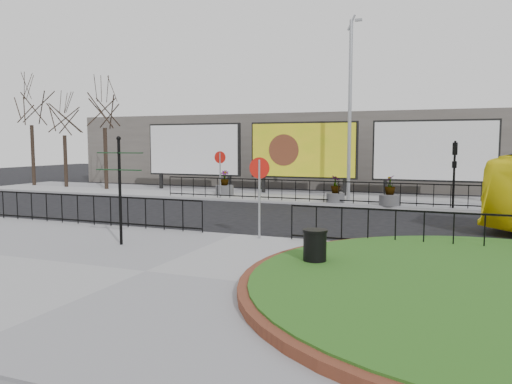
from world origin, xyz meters
The scene contains 24 objects.
ground centered at (0.00, 0.00, 0.00)m, with size 90.00×90.00×0.00m, color black.
pavement_near centered at (0.00, -5.00, 0.06)m, with size 30.00×10.00×0.12m, color gray.
pavement_far centered at (0.00, 12.00, 0.06)m, with size 44.00×6.00×0.12m, color gray.
brick_edge centered at (7.50, -4.00, 0.21)m, with size 10.40×10.40×0.18m, color brown.
grass_lawn centered at (7.50, -4.00, 0.23)m, with size 10.00×10.00×0.22m, color #1D4913.
railing_near_left centered at (-6.00, -0.30, 0.67)m, with size 10.00×0.10×1.10m, color black, non-canonical shape.
railing_near_right centered at (6.50, -0.30, 0.67)m, with size 9.00×0.10×1.10m, color black, non-canonical shape.
railing_far centered at (1.00, 9.30, 0.67)m, with size 18.00×0.10×1.10m, color black, non-canonical shape.
speed_sign_far centered at (-5.00, 9.40, 1.92)m, with size 0.64×0.07×2.47m.
speed_sign_near centered at (1.00, -0.40, 1.92)m, with size 0.64×0.07×2.47m.
billboard_left centered at (-8.50, 12.97, 2.60)m, with size 6.20×0.31×4.10m.
billboard_mid centered at (-1.50, 12.97, 2.60)m, with size 6.20×0.31×4.10m.
billboard_right centered at (5.50, 12.97, 2.60)m, with size 6.20×0.31×4.10m.
lamp_post centered at (1.51, 11.00, 4.83)m, with size 0.74×0.18×9.23m.
signal_pole_a centered at (6.50, 9.34, 2.10)m, with size 0.22×0.26×3.00m.
tree_left centered at (-14.00, 11.50, 3.62)m, with size 2.00×2.00×7.00m, color #2D2119, non-canonical shape.
tree_mid centered at (-17.50, 11.80, 3.22)m, with size 2.00×2.00×6.20m, color #2D2119, non-canonical shape.
tree_far centered at (-20.50, 12.00, 3.87)m, with size 2.00×2.00×7.50m, color #2D2119, non-canonical shape.
building_backdrop centered at (0.00, 22.00, 2.50)m, with size 40.00×10.00×5.00m, color #5C5650.
fingerpost_sign centered at (-2.35, -2.71, 1.98)m, with size 1.45×0.28×3.09m.
litter_bin centered at (3.55, -3.50, 0.59)m, with size 0.57×0.57×0.94m.
planter_a centered at (-5.49, 11.00, 0.56)m, with size 1.01×1.01×1.37m.
planter_b centered at (1.14, 9.62, 0.59)m, with size 0.88×0.88×1.32m.
planter_c centered at (3.75, 9.40, 0.60)m, with size 0.96×0.96×1.41m.
Camera 1 is at (6.39, -14.40, 3.01)m, focal length 35.00 mm.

